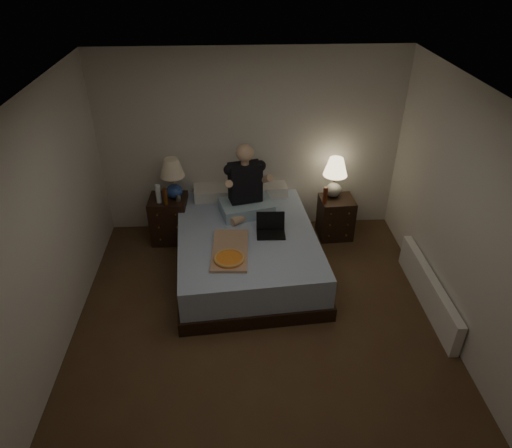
{
  "coord_description": "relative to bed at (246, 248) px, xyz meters",
  "views": [
    {
      "loc": [
        -0.23,
        -3.42,
        3.62
      ],
      "look_at": [
        0.0,
        0.9,
        0.85
      ],
      "focal_mm": 32.0,
      "sensor_mm": 36.0,
      "label": 1
    }
  ],
  "objects": [
    {
      "name": "floor",
      "position": [
        0.11,
        -1.24,
        -0.28
      ],
      "size": [
        4.0,
        4.5,
        0.0
      ],
      "primitive_type": "cube",
      "color": "brown",
      "rests_on": "ground"
    },
    {
      "name": "ceiling",
      "position": [
        0.11,
        -1.24,
        2.22
      ],
      "size": [
        4.0,
        4.5,
        0.0
      ],
      "primitive_type": "cube",
      "rotation": [
        3.14,
        0.0,
        0.0
      ],
      "color": "white",
      "rests_on": "ground"
    },
    {
      "name": "wall_back",
      "position": [
        0.11,
        1.01,
        0.97
      ],
      "size": [
        4.0,
        0.0,
        2.5
      ],
      "primitive_type": "cube",
      "rotation": [
        1.57,
        0.0,
        0.0
      ],
      "color": "silver",
      "rests_on": "ground"
    },
    {
      "name": "wall_left",
      "position": [
        -1.89,
        -1.24,
        0.97
      ],
      "size": [
        0.0,
        4.5,
        2.5
      ],
      "primitive_type": "cube",
      "rotation": [
        1.57,
        0.0,
        1.57
      ],
      "color": "silver",
      "rests_on": "ground"
    },
    {
      "name": "wall_right",
      "position": [
        2.11,
        -1.24,
        0.97
      ],
      "size": [
        0.0,
        4.5,
        2.5
      ],
      "primitive_type": "cube",
      "rotation": [
        1.57,
        0.0,
        -1.57
      ],
      "color": "silver",
      "rests_on": "ground"
    },
    {
      "name": "bed",
      "position": [
        0.0,
        0.0,
        0.0
      ],
      "size": [
        1.83,
        2.33,
        0.55
      ],
      "primitive_type": "cube",
      "rotation": [
        0.0,
        0.0,
        0.08
      ],
      "color": "#5373A6",
      "rests_on": "floor"
    },
    {
      "name": "nightstand_left",
      "position": [
        -1.02,
        0.68,
        0.05
      ],
      "size": [
        0.51,
        0.46,
        0.64
      ],
      "primitive_type": "cube",
      "rotation": [
        0.0,
        0.0,
        -0.04
      ],
      "color": "black",
      "rests_on": "floor"
    },
    {
      "name": "nightstand_right",
      "position": [
        1.26,
        0.65,
        0.02
      ],
      "size": [
        0.47,
        0.43,
        0.58
      ],
      "primitive_type": "cube",
      "rotation": [
        0.0,
        0.0,
        0.05
      ],
      "color": "black",
      "rests_on": "floor"
    },
    {
      "name": "lamp_left",
      "position": [
        -0.92,
        0.7,
        0.65
      ],
      "size": [
        0.35,
        0.35,
        0.56
      ],
      "primitive_type": null,
      "rotation": [
        0.0,
        0.0,
        -0.09
      ],
      "color": "navy",
      "rests_on": "nightstand_left"
    },
    {
      "name": "lamp_right",
      "position": [
        1.21,
        0.73,
        0.59
      ],
      "size": [
        0.38,
        0.38,
        0.56
      ],
      "primitive_type": null,
      "rotation": [
        0.0,
        0.0,
        0.22
      ],
      "color": "gray",
      "rests_on": "nightstand_right"
    },
    {
      "name": "water_bottle",
      "position": [
        -1.11,
        0.59,
        0.49
      ],
      "size": [
        0.07,
        0.07,
        0.25
      ],
      "primitive_type": "cylinder",
      "color": "white",
      "rests_on": "nightstand_left"
    },
    {
      "name": "soda_can",
      "position": [
        -0.87,
        0.61,
        0.42
      ],
      "size": [
        0.07,
        0.07,
        0.1
      ],
      "primitive_type": "cylinder",
      "color": "#A6A7A2",
      "rests_on": "nightstand_left"
    },
    {
      "name": "beer_bottle_left",
      "position": [
        -1.01,
        0.52,
        0.48
      ],
      "size": [
        0.06,
        0.06,
        0.23
      ],
      "primitive_type": "cylinder",
      "color": "#512A0B",
      "rests_on": "nightstand_left"
    },
    {
      "name": "beer_bottle_right",
      "position": [
        1.07,
        0.56,
        0.42
      ],
      "size": [
        0.06,
        0.06,
        0.23
      ],
      "primitive_type": "cylinder",
      "color": "#541D0C",
      "rests_on": "nightstand_right"
    },
    {
      "name": "person",
      "position": [
        0.02,
        0.41,
        0.74
      ],
      "size": [
        0.76,
        0.66,
        0.93
      ],
      "primitive_type": null,
      "rotation": [
        0.0,
        0.0,
        0.24
      ],
      "color": "black",
      "rests_on": "bed"
    },
    {
      "name": "laptop",
      "position": [
        0.3,
        -0.12,
        0.4
      ],
      "size": [
        0.35,
        0.29,
        0.24
      ],
      "primitive_type": null,
      "rotation": [
        0.0,
        0.0,
        -0.03
      ],
      "color": "black",
      "rests_on": "bed"
    },
    {
      "name": "pizza_box",
      "position": [
        -0.21,
        -0.63,
        0.32
      ],
      "size": [
        0.44,
        0.78,
        0.08
      ],
      "primitive_type": null,
      "rotation": [
        0.0,
        0.0,
        -0.06
      ],
      "color": "tan",
      "rests_on": "bed"
    },
    {
      "name": "radiator",
      "position": [
        2.04,
        -0.82,
        -0.08
      ],
      "size": [
        0.1,
        1.6,
        0.4
      ],
      "primitive_type": "cube",
      "color": "white",
      "rests_on": "floor"
    }
  ]
}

